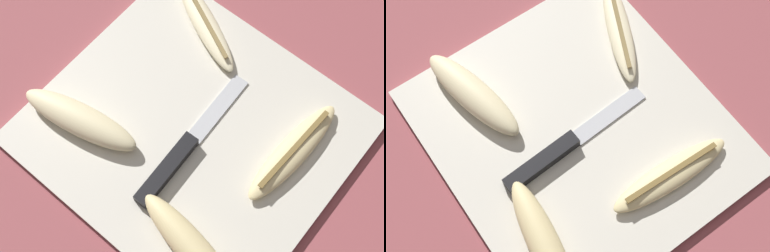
% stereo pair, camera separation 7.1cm
% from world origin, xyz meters
% --- Properties ---
extents(ground_plane, '(4.00, 4.00, 0.00)m').
position_xyz_m(ground_plane, '(0.00, 0.00, 0.00)').
color(ground_plane, '#93474C').
extents(cutting_board, '(0.40, 0.36, 0.01)m').
position_xyz_m(cutting_board, '(0.00, 0.00, 0.01)').
color(cutting_board, beige).
rests_on(cutting_board, ground_plane).
extents(knife, '(0.03, 0.23, 0.02)m').
position_xyz_m(knife, '(0.01, -0.05, 0.02)').
color(knife, black).
rests_on(knife, cutting_board).
extents(banana_cream_curved, '(0.18, 0.08, 0.03)m').
position_xyz_m(banana_cream_curved, '(-0.12, -0.09, 0.03)').
color(banana_cream_curved, beige).
rests_on(banana_cream_curved, cutting_board).
extents(banana_ripe_center, '(0.05, 0.18, 0.02)m').
position_xyz_m(banana_ripe_center, '(0.12, 0.06, 0.02)').
color(banana_ripe_center, beige).
rests_on(banana_ripe_center, cutting_board).
extents(banana_bright_far, '(0.17, 0.11, 0.02)m').
position_xyz_m(banana_bright_far, '(-0.09, 0.14, 0.02)').
color(banana_bright_far, beige).
rests_on(banana_bright_far, cutting_board).
extents(banana_mellow_near, '(0.18, 0.07, 0.03)m').
position_xyz_m(banana_mellow_near, '(0.10, -0.13, 0.03)').
color(banana_mellow_near, beige).
rests_on(banana_mellow_near, cutting_board).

